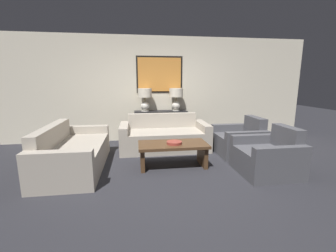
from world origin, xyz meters
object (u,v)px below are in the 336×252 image
couch_by_back_wall (164,137)px  armchair_near_back_wall (240,141)px  table_lamp_right (176,97)px  decorative_bowl (174,143)px  couch_by_side (73,154)px  console_table (161,126)px  armchair_near_camera (268,157)px  coffee_table (173,149)px  table_lamp_left (145,97)px

couch_by_back_wall → armchair_near_back_wall: (1.55, -0.58, -0.00)m
table_lamp_right → armchair_near_back_wall: bearing=-47.7°
decorative_bowl → couch_by_back_wall: bearing=91.8°
couch_by_side → armchair_near_back_wall: armchair_near_back_wall is taller
console_table → armchair_near_camera: size_ratio=1.44×
couch_by_back_wall → decorative_bowl: bearing=-88.2°
coffee_table → decorative_bowl: size_ratio=4.52×
decorative_bowl → armchair_near_back_wall: bearing=20.4°
coffee_table → couch_by_back_wall: bearing=91.0°
couch_by_back_wall → armchair_near_back_wall: armchair_near_back_wall is taller
armchair_near_back_wall → coffee_table: bearing=-161.3°
table_lamp_left → decorative_bowl: table_lamp_left is taller
table_lamp_left → console_table: bearing=0.0°
armchair_near_camera → couch_by_back_wall: bearing=133.7°
console_table → armchair_near_back_wall: size_ratio=1.44×
console_table → couch_by_back_wall: 0.70m
table_lamp_left → couch_by_side: size_ratio=0.29×
console_table → armchair_near_back_wall: armchair_near_back_wall is taller
armchair_near_back_wall → armchair_near_camera: same height
console_table → couch_by_side: bearing=-136.8°
armchair_near_back_wall → couch_by_side: bearing=-173.7°
table_lamp_left → couch_by_side: bearing=-129.5°
armchair_near_back_wall → armchair_near_camera: size_ratio=1.00×
coffee_table → armchair_near_back_wall: bearing=18.7°
console_table → decorative_bowl: console_table is taller
couch_by_side → armchair_near_camera: size_ratio=2.13×
console_table → table_lamp_right: table_lamp_right is taller
armchair_near_camera → coffee_table: bearing=161.3°
coffee_table → armchair_near_camera: bearing=-18.7°
table_lamp_right → armchair_near_camera: (1.16, -2.31, -0.87)m
table_lamp_right → couch_by_back_wall: size_ratio=0.29×
armchair_near_back_wall → couch_by_back_wall: bearing=159.4°
table_lamp_left → armchair_near_back_wall: (1.95, -1.27, -0.87)m
couch_by_back_wall → armchair_near_camera: bearing=-46.3°
console_table → couch_by_back_wall: (0.00, -0.69, -0.12)m
armchair_near_back_wall → table_lamp_right: bearing=132.3°
armchair_near_camera → couch_by_side: bearing=168.4°
console_table → couch_by_side: (-1.74, -1.64, -0.12)m
table_lamp_right → decorative_bowl: size_ratio=2.07×
table_lamp_right → decorative_bowl: (-0.36, -1.84, -0.69)m
table_lamp_left → armchair_near_camera: 3.14m
console_table → decorative_bowl: bearing=-88.9°
couch_by_side → coffee_table: 1.77m
table_lamp_left → decorative_bowl: bearing=-76.8°
couch_by_back_wall → coffee_table: bearing=-89.0°
decorative_bowl → armchair_near_camera: armchair_near_camera is taller
console_table → coffee_table: (0.02, -1.79, -0.07)m
couch_by_back_wall → decorative_bowl: (0.04, -1.15, 0.18)m
table_lamp_left → couch_by_back_wall: 1.18m
couch_by_back_wall → armchair_near_camera: armchair_near_camera is taller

